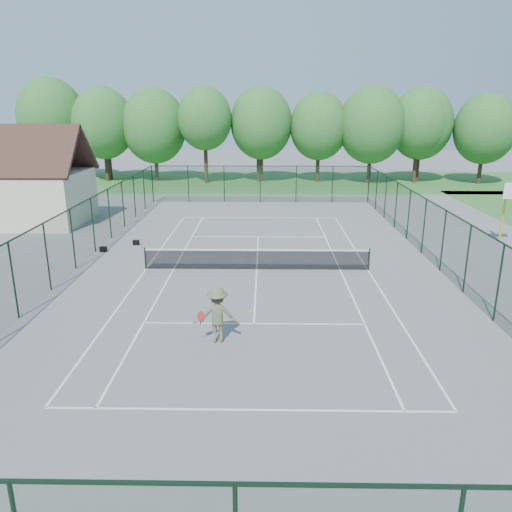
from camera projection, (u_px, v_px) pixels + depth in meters
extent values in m
plane|color=gray|center=(257.00, 269.00, 24.64)|extent=(140.00, 140.00, 0.00)
cube|color=#3D7D35|center=(261.00, 181.00, 53.36)|extent=(80.00, 16.00, 0.01)
cube|color=white|center=(259.00, 218.00, 36.02)|extent=(10.97, 0.08, 0.01)
cube|color=white|center=(250.00, 410.00, 13.27)|extent=(10.97, 0.08, 0.01)
cube|color=white|center=(258.00, 237.00, 30.77)|extent=(8.23, 0.08, 0.01)
cube|color=white|center=(254.00, 324.00, 18.52)|extent=(8.23, 0.08, 0.01)
cube|color=white|center=(368.00, 270.00, 24.55)|extent=(0.08, 23.77, 0.01)
cube|color=white|center=(146.00, 269.00, 24.73)|extent=(0.08, 23.77, 0.01)
cube|color=white|center=(340.00, 270.00, 24.57)|extent=(0.08, 23.77, 0.01)
cube|color=white|center=(174.00, 269.00, 24.71)|extent=(0.08, 23.77, 0.01)
cube|color=white|center=(257.00, 269.00, 24.64)|extent=(0.08, 12.80, 0.01)
cylinder|color=black|center=(145.00, 258.00, 24.58)|extent=(0.08, 0.08, 1.10)
cylinder|color=black|center=(369.00, 259.00, 24.39)|extent=(0.08, 0.08, 1.10)
cube|color=black|center=(257.00, 260.00, 24.50)|extent=(11.00, 0.02, 0.96)
cube|color=white|center=(257.00, 250.00, 24.35)|extent=(11.00, 0.05, 0.07)
cube|color=#173720|center=(260.00, 184.00, 41.44)|extent=(18.00, 0.02, 3.00)
cube|color=#173720|center=(443.00, 241.00, 24.06)|extent=(0.02, 36.00, 3.00)
cube|color=#173720|center=(73.00, 239.00, 24.36)|extent=(0.02, 36.00, 3.00)
cube|color=black|center=(260.00, 166.00, 41.00)|extent=(18.00, 0.05, 0.05)
cube|color=black|center=(235.00, 484.00, 6.55)|extent=(18.00, 0.05, 0.05)
cube|color=black|center=(446.00, 210.00, 23.63)|extent=(0.05, 36.00, 0.05)
cube|color=black|center=(70.00, 209.00, 23.93)|extent=(0.05, 36.00, 0.05)
cube|color=beige|center=(25.00, 198.00, 33.97)|extent=(8.00, 6.00, 3.50)
cube|color=#492C23|center=(28.00, 147.00, 34.47)|extent=(8.60, 3.27, 3.27)
cube|color=#492C23|center=(7.00, 151.00, 31.60)|extent=(8.60, 3.27, 3.27)
cylinder|color=#3E2A1D|center=(106.00, 161.00, 53.02)|extent=(0.40, 0.40, 4.20)
ellipsoid|color=#3A8035|center=(103.00, 123.00, 51.90)|extent=(6.40, 6.40, 7.40)
cylinder|color=#3E2A1D|center=(261.00, 161.00, 52.75)|extent=(0.40, 0.40, 4.20)
ellipsoid|color=#3A8035|center=(261.00, 123.00, 51.62)|extent=(6.40, 6.40, 7.40)
cylinder|color=#3E2A1D|center=(418.00, 162.00, 52.47)|extent=(0.40, 0.40, 4.20)
ellipsoid|color=#3A8035|center=(421.00, 123.00, 51.35)|extent=(6.40, 6.40, 7.40)
cylinder|color=gold|center=(503.00, 213.00, 29.11)|extent=(0.12, 0.12, 3.50)
cube|color=gold|center=(511.00, 187.00, 28.22)|extent=(0.08, 0.90, 0.08)
cube|color=black|center=(103.00, 249.00, 27.59)|extent=(0.37, 0.24, 0.29)
cube|color=black|center=(136.00, 243.00, 28.95)|extent=(0.36, 0.23, 0.28)
imported|color=#5F6248|center=(218.00, 315.00, 16.88)|extent=(1.28, 0.75, 1.95)
sphere|color=#BAE12D|center=(250.00, 312.00, 17.26)|extent=(0.07, 0.07, 0.07)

